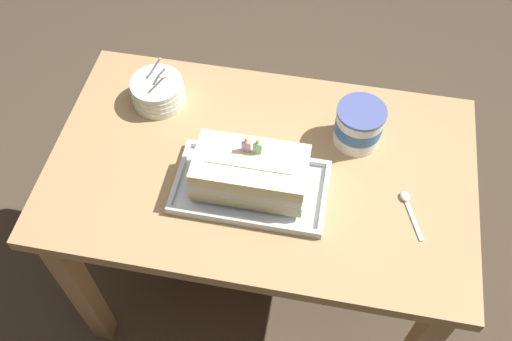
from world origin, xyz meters
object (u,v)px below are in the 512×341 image
birthday_cake (251,173)px  serving_spoon_near_tray (407,203)px  ice_cream_tub (359,125)px  bowl_stack (158,92)px  foil_tray (251,188)px

birthday_cake → serving_spoon_near_tray: size_ratio=1.98×
birthday_cake → ice_cream_tub: bearing=40.4°
birthday_cake → bowl_stack: (-0.31, 0.25, -0.04)m
foil_tray → birthday_cake: bearing=90.0°
birthday_cake → ice_cream_tub: size_ratio=2.13×
foil_tray → birthday_cake: 0.07m
birthday_cake → ice_cream_tub: 0.32m
serving_spoon_near_tray → bowl_stack: bearing=162.7°
foil_tray → serving_spoon_near_tray: 0.39m
bowl_stack → birthday_cake: bearing=-38.6°
foil_tray → serving_spoon_near_tray: (0.39, 0.03, -0.00)m
serving_spoon_near_tray → birthday_cake: bearing=-175.6°
birthday_cake → ice_cream_tub: (0.24, 0.21, -0.02)m
bowl_stack → serving_spoon_near_tray: size_ratio=1.10×
bowl_stack → foil_tray: bearing=-38.6°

